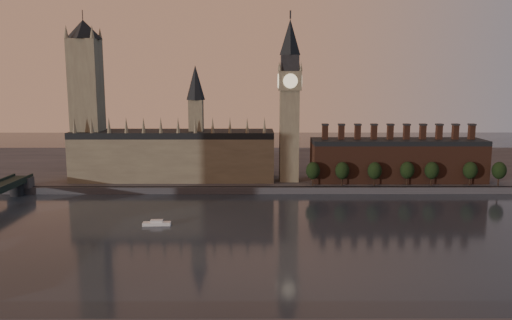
% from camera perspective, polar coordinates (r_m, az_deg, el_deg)
% --- Properties ---
extents(ground, '(900.00, 900.00, 0.00)m').
position_cam_1_polar(ground, '(219.00, 3.04, -9.12)').
color(ground, black).
rests_on(ground, ground).
extents(north_bank, '(900.00, 182.00, 4.00)m').
position_cam_1_polar(north_bank, '(391.60, 1.62, -0.67)').
color(north_bank, '#4D4C52').
rests_on(north_bank, ground).
extents(palace_of_westminster, '(130.00, 30.30, 74.00)m').
position_cam_1_polar(palace_of_westminster, '(330.18, -9.27, 0.83)').
color(palace_of_westminster, '#80785B').
rests_on(palace_of_westminster, north_bank).
extents(victoria_tower, '(24.00, 24.00, 108.00)m').
position_cam_1_polar(victoria_tower, '(340.43, -18.78, 7.05)').
color(victoria_tower, '#80785B').
rests_on(victoria_tower, north_bank).
extents(big_ben, '(15.00, 15.00, 107.00)m').
position_cam_1_polar(big_ben, '(318.66, 3.85, 6.99)').
color(big_ben, '#80785B').
rests_on(big_ben, north_bank).
extents(chimney_block, '(110.00, 25.00, 37.00)m').
position_cam_1_polar(chimney_block, '(334.58, 15.82, 0.05)').
color(chimney_block, '#4B291C').
rests_on(chimney_block, north_bank).
extents(embankment_tree_0, '(8.60, 8.60, 14.88)m').
position_cam_1_polar(embankment_tree_0, '(308.61, 6.52, -1.22)').
color(embankment_tree_0, black).
rests_on(embankment_tree_0, north_bank).
extents(embankment_tree_1, '(8.60, 8.60, 14.88)m').
position_cam_1_polar(embankment_tree_1, '(311.31, 9.83, -1.21)').
color(embankment_tree_1, black).
rests_on(embankment_tree_1, north_bank).
extents(embankment_tree_2, '(8.60, 8.60, 14.88)m').
position_cam_1_polar(embankment_tree_2, '(314.99, 13.41, -1.20)').
color(embankment_tree_2, black).
rests_on(embankment_tree_2, north_bank).
extents(embankment_tree_3, '(8.60, 8.60, 14.88)m').
position_cam_1_polar(embankment_tree_3, '(322.04, 16.89, -1.13)').
color(embankment_tree_3, black).
rests_on(embankment_tree_3, north_bank).
extents(embankment_tree_4, '(8.60, 8.60, 14.88)m').
position_cam_1_polar(embankment_tree_4, '(325.96, 19.45, -1.13)').
color(embankment_tree_4, black).
rests_on(embankment_tree_4, north_bank).
extents(embankment_tree_5, '(8.60, 8.60, 14.88)m').
position_cam_1_polar(embankment_tree_5, '(334.97, 23.29, -1.09)').
color(embankment_tree_5, black).
rests_on(embankment_tree_5, north_bank).
extents(embankment_tree_6, '(8.60, 8.60, 14.88)m').
position_cam_1_polar(embankment_tree_6, '(342.00, 26.03, -1.08)').
color(embankment_tree_6, black).
rests_on(embankment_tree_6, north_bank).
extents(river_boat, '(13.45, 4.51, 2.65)m').
position_cam_1_polar(river_boat, '(244.34, -11.28, -7.10)').
color(river_boat, white).
rests_on(river_boat, ground).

